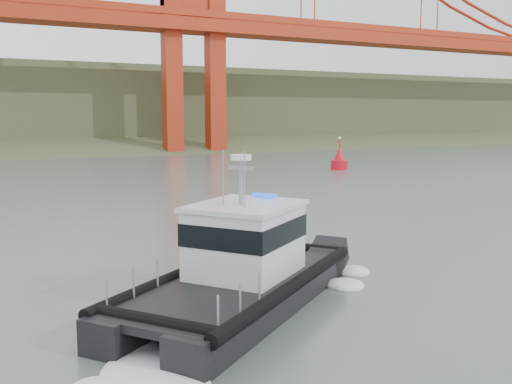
# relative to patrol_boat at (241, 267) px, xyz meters

# --- Properties ---
(ground) EXTENTS (400.00, 400.00, 0.00)m
(ground) POSITION_rel_patrol_boat_xyz_m (4.98, 3.79, -1.34)
(ground) COLOR #485651
(ground) RESTS_ON ground
(headlands) EXTENTS (500.00, 105.36, 27.12)m
(headlands) POSITION_rel_patrol_boat_xyz_m (4.98, 129.29, 5.70)
(headlands) COLOR #324024
(headlands) RESTS_ON ground
(patrol_boat) EXTENTS (11.18, 9.93, 5.36)m
(patrol_boat) POSITION_rel_patrol_boat_xyz_m (0.00, 0.00, 0.00)
(patrol_boat) COLOR black
(patrol_boat) RESTS_ON ground
(nav_buoy) EXTENTS (2.05, 2.05, 4.26)m
(nav_buoy) POSITION_rel_patrol_boat_xyz_m (32.07, 41.12, -0.22)
(nav_buoy) COLOR red
(nav_buoy) RESTS_ON ground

